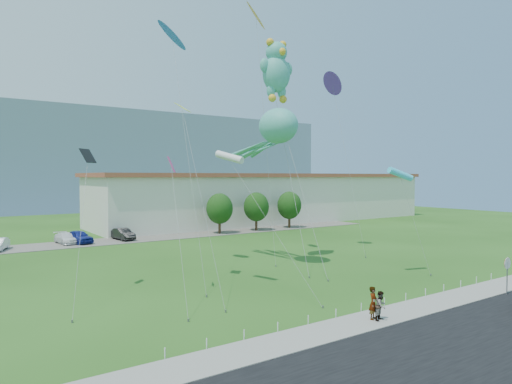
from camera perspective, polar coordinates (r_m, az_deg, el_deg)
ground at (r=29.18m, az=12.44°, el=-13.47°), size 160.00×160.00×0.00m
road at (r=24.67m, az=26.75°, el=-16.48°), size 80.00×8.00×0.06m
sidewalk at (r=27.44m, az=16.78°, el=-14.40°), size 80.00×2.50×0.10m
parking_strip at (r=58.46m, az=-13.63°, el=-5.66°), size 70.00×6.00×0.06m
hill_ridge at (r=140.76m, az=-26.13°, el=3.73°), size 160.00×50.00×25.00m
warehouse at (r=78.58m, az=1.91°, el=-0.65°), size 61.00×15.00×8.20m
stop_sign at (r=34.12m, az=28.91°, el=-8.19°), size 0.80×0.07×2.50m
rope_fence at (r=28.28m, az=14.43°, el=-13.46°), size 26.05×0.05×0.50m
tree_near at (r=61.50m, az=-4.58°, el=-2.08°), size 3.60×3.60×5.47m
tree_mid at (r=64.69m, az=0.04°, el=-1.88°), size 3.60×3.60×5.47m
tree_far at (r=68.26m, az=4.19°, el=-1.68°), size 3.60×3.60×5.47m
pedestrian_left at (r=25.85m, az=14.45°, el=-13.28°), size 0.75×0.63×1.75m
pedestrian_right at (r=25.82m, az=15.35°, el=-13.54°), size 0.88×0.76×1.55m
parked_car_white at (r=56.66m, az=-22.65°, el=-5.34°), size 2.23×4.42×1.23m
parked_car_blue at (r=56.38m, az=-21.27°, el=-5.23°), size 2.73×4.61×1.47m
parked_car_black at (r=57.66m, az=-16.30°, el=-5.07°), size 1.93×4.32×1.38m
octopus_kite at (r=39.33m, az=1.90°, el=7.24°), size 2.97×12.26×13.46m
teddy_bear_kite at (r=41.41m, az=2.58°, el=15.06°), size 3.45×7.32×19.72m
small_kite_cyan at (r=37.01m, az=17.62°, el=2.06°), size 2.17×2.69×8.35m
small_kite_pink at (r=29.45m, az=-10.34°, el=1.73°), size 2.27×6.29×8.94m
small_kite_yellow at (r=32.10m, az=-8.61°, el=7.84°), size 1.67×8.23×13.04m
small_kite_black at (r=31.53m, az=-20.43°, el=2.54°), size 3.16×6.76×9.54m
small_kite_white at (r=31.54m, az=-3.24°, el=4.24°), size 2.21×8.56×9.51m
small_kite_blue at (r=39.43m, az=-10.36°, el=18.11°), size 2.79×9.88×19.93m
small_kite_purple at (r=48.62m, az=9.64°, el=12.78°), size 1.80×5.73×17.97m
small_kite_orange at (r=45.13m, az=0.07°, el=20.49°), size 1.93×5.14×23.42m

